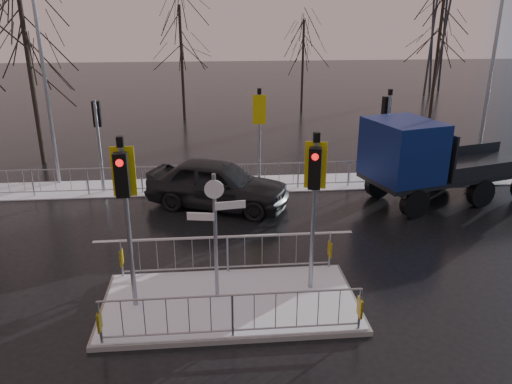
{
  "coord_description": "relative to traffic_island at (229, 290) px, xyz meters",
  "views": [
    {
      "loc": [
        -0.32,
        -10.21,
        6.59
      ],
      "look_at": [
        0.87,
        2.83,
        1.8
      ],
      "focal_mm": 35.0,
      "sensor_mm": 36.0,
      "label": 1
    }
  ],
  "objects": [
    {
      "name": "far_kerb_fixtures",
      "position": [
        0.31,
        8.08,
        0.63
      ],
      "size": [
        18.0,
        0.65,
        3.83
      ],
      "color": "gray",
      "rests_on": "ground"
    },
    {
      "name": "snow_verge",
      "position": [
        0.01,
        8.59,
        -0.37
      ],
      "size": [
        30.0,
        2.0,
        0.04
      ],
      "primitive_type": "cube",
      "color": "white",
      "rests_on": "ground"
    },
    {
      "name": "tree_far_b",
      "position": [
        6.01,
        23.99,
        3.79
      ],
      "size": [
        3.25,
        3.25,
        6.14
      ],
      "color": "black",
      "rests_on": "ground"
    },
    {
      "name": "tree_near_b",
      "position": [
        -7.99,
        12.49,
        4.76
      ],
      "size": [
        4.0,
        4.0,
        7.55
      ],
      "color": "black",
      "rests_on": "ground"
    },
    {
      "name": "flatbed_truck",
      "position": [
        7.11,
        6.04,
        1.26
      ],
      "size": [
        7.09,
        4.15,
        3.1
      ],
      "color": "black",
      "rests_on": "ground"
    },
    {
      "name": "tree_far_c",
      "position": [
        14.01,
        20.99,
        4.76
      ],
      "size": [
        4.0,
        4.0,
        7.55
      ],
      "color": "black",
      "rests_on": "ground"
    },
    {
      "name": "traffic_island",
      "position": [
        0.0,
        0.0,
        0.0
      ],
      "size": [
        6.0,
        3.04,
        4.15
      ],
      "color": "slate",
      "rests_on": "ground"
    },
    {
      "name": "car_far_lane",
      "position": [
        -0.14,
        6.35,
        0.46
      ],
      "size": [
        5.41,
        3.78,
        1.71
      ],
      "primitive_type": "imported",
      "rotation": [
        0.0,
        0.0,
        1.18
      ],
      "color": "black",
      "rests_on": "ground"
    },
    {
      "name": "street_lamp_right",
      "position": [
        10.58,
        8.49,
        4.0
      ],
      "size": [
        1.25,
        0.18,
        8.0
      ],
      "color": "gray",
      "rests_on": "ground"
    },
    {
      "name": "tree_far_a",
      "position": [
        -1.99,
        21.99,
        4.43
      ],
      "size": [
        3.75,
        3.75,
        7.08
      ],
      "color": "black",
      "rests_on": "ground"
    },
    {
      "name": "street_lamp_left",
      "position": [
        -6.42,
        9.49,
        4.1
      ],
      "size": [
        1.25,
        0.18,
        8.2
      ],
      "color": "gray",
      "rests_on": "ground"
    },
    {
      "name": "ground",
      "position": [
        0.01,
        -0.01,
        -0.39
      ],
      "size": [
        120.0,
        120.0,
        0.0
      ],
      "primitive_type": "plane",
      "color": "black",
      "rests_on": "ground"
    },
    {
      "name": "lane_markings",
      "position": [
        0.01,
        -0.34,
        -0.39
      ],
      "size": [
        8.0,
        11.38,
        0.01
      ],
      "color": "silver",
      "rests_on": "ground"
    }
  ]
}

